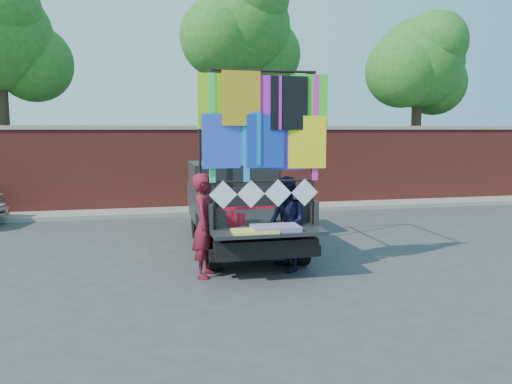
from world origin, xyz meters
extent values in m
plane|color=#38383A|center=(0.00, 0.00, 0.00)|extent=(90.00, 90.00, 0.00)
cube|color=maroon|center=(0.00, 7.00, 1.25)|extent=(30.00, 0.35, 2.50)
cube|color=tan|center=(0.00, 7.00, 2.55)|extent=(30.00, 0.45, 0.12)
cube|color=gray|center=(0.00, 6.30, 0.06)|extent=(30.00, 1.20, 0.12)
cylinder|color=#38281C|center=(-6.50, 8.20, 2.45)|extent=(0.36, 0.36, 4.90)
sphere|color=#21601B|center=(-5.60, 8.60, 4.55)|extent=(2.40, 2.40, 2.40)
sphere|color=#21601B|center=(-6.20, 7.60, 5.95)|extent=(2.20, 2.20, 2.20)
cylinder|color=#38281C|center=(1.00, 8.20, 2.73)|extent=(0.36, 0.36, 5.46)
sphere|color=#21601B|center=(1.00, 8.20, 5.85)|extent=(3.20, 3.20, 3.20)
sphere|color=#21601B|center=(1.90, 8.60, 5.07)|extent=(2.40, 2.40, 2.40)
sphere|color=#21601B|center=(0.20, 7.90, 5.46)|extent=(2.60, 2.60, 2.60)
cylinder|color=#38281C|center=(7.50, 8.20, 2.27)|extent=(0.36, 0.36, 4.55)
sphere|color=#21601B|center=(7.50, 8.20, 4.88)|extent=(3.20, 3.20, 3.20)
sphere|color=#21601B|center=(8.40, 8.60, 4.23)|extent=(2.40, 2.40, 2.40)
sphere|color=#21601B|center=(6.70, 7.90, 4.55)|extent=(2.60, 2.60, 2.60)
sphere|color=#21601B|center=(7.80, 7.60, 5.52)|extent=(2.20, 2.20, 2.20)
cylinder|color=black|center=(-1.11, 2.83, 0.34)|extent=(0.23, 0.68, 0.68)
cylinder|color=black|center=(-1.11, 0.03, 0.34)|extent=(0.23, 0.68, 0.68)
cylinder|color=black|center=(0.51, 2.83, 0.34)|extent=(0.23, 0.68, 0.68)
cylinder|color=black|center=(0.51, 0.03, 0.34)|extent=(0.23, 0.68, 0.68)
cube|color=black|center=(-0.30, 1.38, 0.52)|extent=(1.76, 4.36, 0.31)
cube|color=black|center=(-0.30, 0.60, 0.81)|extent=(1.87, 2.39, 0.10)
cube|color=black|center=(-1.22, 0.60, 1.04)|extent=(0.06, 2.39, 0.47)
cube|color=black|center=(0.61, 0.60, 1.04)|extent=(0.06, 2.39, 0.47)
cube|color=black|center=(-0.30, 1.78, 1.04)|extent=(1.87, 0.06, 0.47)
cube|color=black|center=(-0.30, 2.78, 1.09)|extent=(1.87, 1.66, 1.30)
cube|color=#8C9EAD|center=(-0.30, 2.31, 1.50)|extent=(1.66, 0.06, 0.57)
cube|color=#8C9EAD|center=(-0.30, 3.56, 1.30)|extent=(1.66, 0.10, 0.73)
cube|color=black|center=(-0.30, 3.92, 0.83)|extent=(1.81, 0.93, 0.57)
cube|color=black|center=(-0.30, -0.85, 0.83)|extent=(1.87, 0.57, 0.06)
cube|color=black|center=(-0.30, -0.61, 0.44)|extent=(1.92, 0.16, 0.19)
cylinder|color=black|center=(-1.15, -0.49, 2.16)|extent=(0.05, 0.05, 2.59)
cylinder|color=black|center=(-1.15, 1.69, 2.16)|extent=(0.05, 0.05, 2.59)
cylinder|color=black|center=(0.55, -0.49, 2.16)|extent=(0.05, 0.05, 2.59)
cylinder|color=black|center=(0.55, 1.69, 2.16)|extent=(0.05, 0.05, 2.59)
cylinder|color=black|center=(-0.30, -0.49, 3.45)|extent=(1.76, 0.05, 0.05)
cylinder|color=black|center=(-0.30, 1.69, 3.45)|extent=(1.76, 0.05, 0.05)
cylinder|color=black|center=(-1.15, 0.60, 3.45)|extent=(0.05, 2.23, 0.05)
cylinder|color=black|center=(0.55, 0.60, 3.45)|extent=(0.05, 2.23, 0.05)
cylinder|color=black|center=(-0.30, -0.49, 1.64)|extent=(1.76, 0.04, 0.04)
cube|color=#BAFF1A|center=(-1.08, -0.51, 2.99)|extent=(0.64, 0.02, 0.88)
cube|color=gold|center=(-0.69, -0.55, 2.99)|extent=(0.64, 0.02, 0.88)
cube|color=#C015C4|center=(-0.30, -0.51, 2.99)|extent=(0.64, 0.02, 0.88)
cube|color=black|center=(0.09, -0.55, 2.99)|extent=(0.64, 0.02, 0.88)
cube|color=#31DA26|center=(0.47, -0.51, 2.99)|extent=(0.64, 0.02, 0.88)
cube|color=#3551FF|center=(-1.08, -0.55, 2.31)|extent=(0.64, 0.02, 0.88)
cube|color=#0B68A5|center=(-0.69, -0.51, 2.31)|extent=(0.64, 0.02, 0.88)
cube|color=blue|center=(-0.30, -0.55, 2.31)|extent=(0.64, 0.02, 0.88)
cube|color=#3A27C3|center=(0.09, -0.51, 2.31)|extent=(0.64, 0.02, 0.88)
cube|color=yellow|center=(0.47, -0.55, 2.31)|extent=(0.64, 0.02, 0.88)
cube|color=#1BDE61|center=(-1.19, -0.53, 2.52)|extent=(0.10, 0.01, 1.76)
cube|color=#F829B8|center=(0.58, -0.53, 2.52)|extent=(0.10, 0.01, 1.76)
cube|color=#1C92FF|center=(-0.61, -0.53, 2.52)|extent=(0.10, 0.01, 1.76)
cube|color=white|center=(-1.01, -0.52, 1.43)|extent=(0.47, 0.01, 0.47)
cube|color=white|center=(-0.54, -0.52, 1.43)|extent=(0.47, 0.01, 0.47)
cube|color=white|center=(-0.07, -0.52, 1.43)|extent=(0.47, 0.01, 0.47)
cube|color=white|center=(0.40, -0.52, 1.43)|extent=(0.47, 0.01, 0.47)
cube|color=#DC3042|center=(-0.20, -0.85, 0.90)|extent=(0.78, 0.47, 0.08)
cube|color=#E2E147|center=(-0.56, -0.92, 0.88)|extent=(0.73, 0.41, 0.04)
imported|color=maroon|center=(-1.28, -0.29, 0.89)|extent=(0.62, 0.75, 1.77)
imported|color=#161535|center=(0.15, -0.26, 0.84)|extent=(0.76, 0.91, 1.69)
cube|color=red|center=(-0.57, -0.27, 1.16)|extent=(1.00, 0.05, 0.04)
cube|color=red|center=(-0.89, -0.29, 0.84)|extent=(0.06, 0.02, 0.58)
cube|color=red|center=(-0.80, -0.29, 0.82)|extent=(0.06, 0.02, 0.58)
cube|color=red|center=(-0.72, -0.29, 0.80)|extent=(0.06, 0.02, 0.58)
cube|color=red|center=(-0.63, -0.29, 0.78)|extent=(0.06, 0.02, 0.58)
camera|label=1|loc=(-2.23, -8.60, 2.51)|focal=35.00mm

